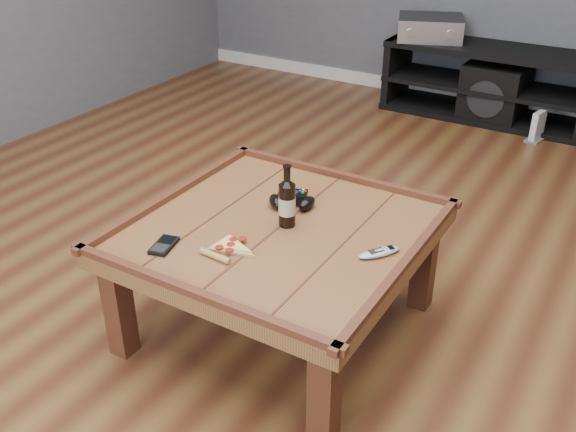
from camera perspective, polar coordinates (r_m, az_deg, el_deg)
The scene contains 12 objects.
ground at distance 2.57m, azimuth -0.75°, elevation -9.76°, with size 6.00×6.00×0.00m, color #462314.
baseboard at distance 5.05m, azimuth 17.65°, elevation 9.75°, with size 5.00×0.02×0.10m, color silver.
coffee_table at distance 2.34m, azimuth -0.82°, elevation -2.28°, with size 1.03×1.03×0.48m.
media_console at distance 4.77m, azimuth 17.23°, elevation 11.20°, with size 1.40×0.45×0.50m.
beer_bottle at distance 2.28m, azimuth -0.08°, elevation 1.28°, with size 0.06×0.06×0.24m.
game_controller at distance 2.44m, azimuth 0.35°, elevation 1.45°, with size 0.19×0.17×0.05m.
pizza_slice at distance 2.19m, azimuth -5.30°, elevation -2.83°, with size 0.15×0.23×0.02m.
smartphone at distance 2.23m, azimuth -10.97°, elevation -2.58°, with size 0.09×0.13×0.02m.
remote_control at distance 2.17m, azimuth 8.13°, elevation -3.22°, with size 0.13×0.15×0.02m.
av_receiver at distance 4.80m, azimuth 12.51°, elevation 16.03°, with size 0.54×0.50×0.15m.
subwoofer at distance 4.76m, azimuth 17.88°, elevation 10.46°, with size 0.41×0.42×0.40m.
game_console at distance 4.50m, azimuth 21.30°, elevation 7.36°, with size 0.12×0.17×0.20m.
Camera 1 is at (1.06, -1.69, 1.61)m, focal length 40.00 mm.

